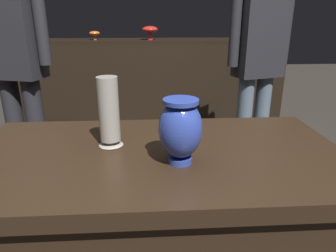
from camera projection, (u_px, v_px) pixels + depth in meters
display_plinth at (158, 251)px, 1.12m from camera, size 1.20×0.64×0.80m
back_display_shelf at (151, 89)px, 3.15m from camera, size 2.60×0.40×0.99m
vase_centerpiece at (180, 129)px, 0.87m from camera, size 0.13×0.13×0.19m
vase_tall_behind at (109, 113)px, 1.00m from camera, size 0.08×0.08×0.23m
shelf_vase_left at (95, 33)px, 2.89m from camera, size 0.10×0.10×0.08m
shelf_vase_far_left at (41, 34)px, 2.95m from camera, size 0.08×0.08×0.16m
shelf_vase_far_right at (258, 23)px, 2.95m from camera, size 0.09×0.09×0.30m
shelf_vase_center at (150, 30)px, 2.89m from camera, size 0.15×0.15×0.12m
visitor_near_right at (259, 54)px, 2.10m from camera, size 0.45×0.26×1.63m
visitor_near_left at (13, 48)px, 1.79m from camera, size 0.46×0.26×1.73m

